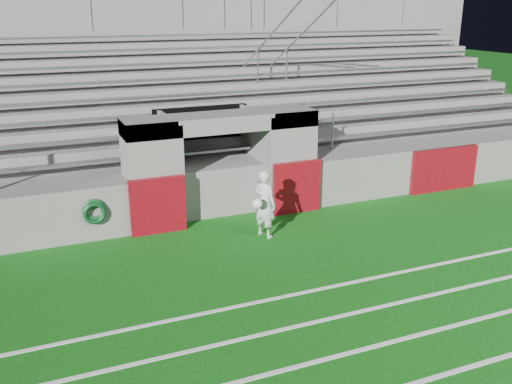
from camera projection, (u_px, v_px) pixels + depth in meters
name	position (u px, v px, depth m)	size (l,w,h in m)	color
ground	(281.00, 271.00, 11.51)	(90.00, 90.00, 0.00)	#0D530F
stadium_structure	(175.00, 124.00, 18.02)	(26.00, 8.48, 5.42)	slate
goalkeeper_with_ball	(265.00, 203.00, 12.97)	(0.72, 0.75, 1.60)	silver
hose_coil	(94.00, 212.00, 12.66)	(0.51, 0.15, 0.58)	#0E461D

